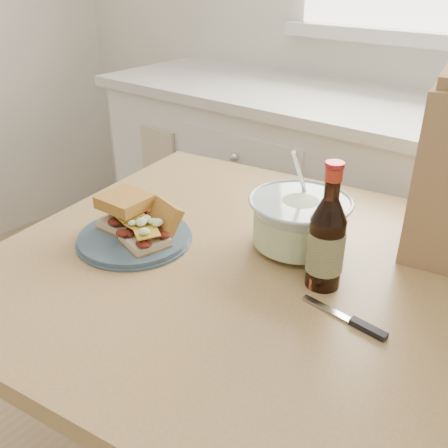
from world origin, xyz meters
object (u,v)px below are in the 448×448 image
Objects in this scene: dining_table at (234,302)px; beer_bottle at (326,242)px; plate at (134,238)px; coleslaw_bowl at (299,224)px.

beer_bottle is (0.19, 0.03, 0.21)m from dining_table.
coleslaw_bowl reaches higher than plate.
dining_table is 0.23m from coleslaw_bowl.
plate is 1.13× the size of coleslaw_bowl.
dining_table is 0.29m from beer_bottle.
coleslaw_bowl is at bearing 48.21° from dining_table.
dining_table is at bearing -123.06° from coleslaw_bowl.
coleslaw_bowl is at bearing 35.00° from plate.
beer_bottle is (0.41, 0.12, 0.09)m from plate.
beer_bottle is at bearing 15.60° from plate.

